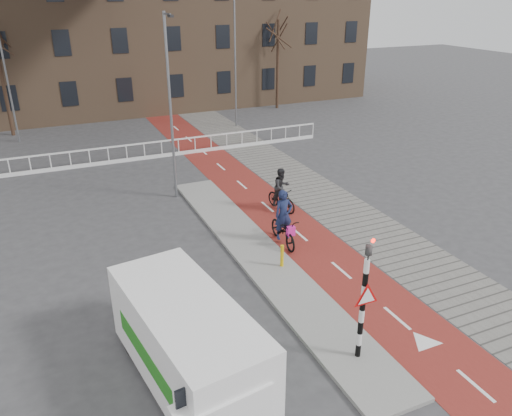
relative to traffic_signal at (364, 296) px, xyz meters
name	(u,v)px	position (x,y,z in m)	size (l,w,h in m)	color
ground	(336,312)	(0.60, 2.02, -1.99)	(120.00, 120.00, 0.00)	#38383A
bike_lane	(250,192)	(2.10, 12.02, -1.98)	(2.50, 60.00, 0.01)	maroon
sidewalk	(301,183)	(4.90, 12.02, -1.98)	(3.00, 60.00, 0.01)	slate
curb_island	(260,256)	(-0.10, 6.02, -1.93)	(1.80, 16.00, 0.12)	gray
traffic_signal	(364,296)	(0.00, 0.00, 0.00)	(0.80, 0.80, 3.68)	black
bollard	(282,256)	(0.26, 4.96, -1.47)	(0.12, 0.12, 0.80)	gold
cyclist_near	(283,226)	(1.15, 6.62, -1.25)	(0.85, 2.14, 2.16)	black
cyclist_far	(281,193)	(2.50, 9.47, -1.19)	(0.94, 1.85, 1.92)	black
van	(188,341)	(-4.24, 1.10, -0.81)	(2.80, 5.45, 2.24)	white
railing	(90,161)	(-4.40, 19.02, -1.68)	(28.00, 0.10, 0.99)	silver
townhouse_row	(79,5)	(-2.40, 34.02, 5.82)	(46.00, 10.00, 15.90)	#7F6047
tree_mid	(2,77)	(-8.28, 27.76, 1.78)	(0.23, 0.23, 7.55)	black
tree_right	(278,65)	(11.43, 28.01, 1.41)	(0.22, 0.22, 6.80)	black
streetlight_near	(171,111)	(-1.29, 12.85, 2.07)	(0.12, 0.12, 8.13)	slate
streetlight_left	(7,80)	(-7.94, 25.91, 1.88)	(0.12, 0.12, 7.74)	slate
streetlight_right	(235,61)	(6.20, 23.96, 2.47)	(0.12, 0.12, 8.92)	slate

